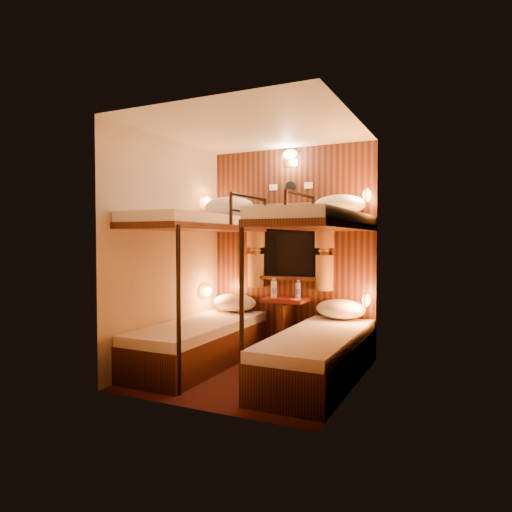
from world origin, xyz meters
The scene contains 22 objects.
floor centered at (0.00, 0.00, 0.00)m, with size 2.10×2.10×0.00m, color #34180E.
ceiling centered at (0.00, 0.00, 2.40)m, with size 2.10×2.10×0.00m, color silver.
wall_back centered at (0.00, 1.05, 1.20)m, with size 2.40×2.40×0.00m, color #C6B293.
wall_front centered at (0.00, -1.05, 1.20)m, with size 2.40×2.40×0.00m, color #C6B293.
wall_left centered at (-1.00, 0.00, 1.20)m, with size 2.40×2.40×0.00m, color #C6B293.
wall_right centered at (1.00, 0.00, 1.20)m, with size 2.40×2.40×0.00m, color #C6B293.
back_panel centered at (0.00, 1.04, 1.20)m, with size 2.00×0.03×2.40m, color black.
bunk_left centered at (-0.65, 0.07, 0.56)m, with size 0.72×1.90×1.82m.
bunk_right centered at (0.65, 0.07, 0.56)m, with size 0.72×1.90×1.82m.
window centered at (0.00, 1.00, 1.18)m, with size 1.00×0.12×0.79m.
curtains centered at (0.00, 0.97, 1.26)m, with size 1.10×0.22×1.00m.
back_fixtures centered at (0.00, 1.00, 2.25)m, with size 0.54×0.09×0.48m.
reading_lamps centered at (0.00, 0.70, 1.24)m, with size 2.00×0.20×1.25m.
table centered at (0.00, 0.85, 0.41)m, with size 0.50×0.34×0.66m.
bottle_left centered at (-0.12, 0.80, 0.75)m, with size 0.07×0.07×0.23m.
bottle_right centered at (0.14, 0.89, 0.74)m, with size 0.06×0.06×0.21m.
sachet_a centered at (0.14, 0.78, 0.65)m, with size 0.09×0.07×0.01m, color silver.
sachet_b centered at (0.16, 0.85, 0.65)m, with size 0.07×0.05×0.01m, color silver.
pillow_lower_left centered at (-0.65, 0.83, 0.56)m, with size 0.55×0.39×0.21m, color silver.
pillow_lower_right centered at (0.65, 0.86, 0.56)m, with size 0.55×0.39×0.21m, color silver.
pillow_upper_left centered at (-0.65, 0.70, 1.71)m, with size 0.61×0.44×0.24m, color silver.
pillow_upper_right centered at (0.65, 0.78, 1.70)m, with size 0.56×0.40×0.22m, color silver.
Camera 1 is at (1.94, -4.02, 1.32)m, focal length 32.00 mm.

